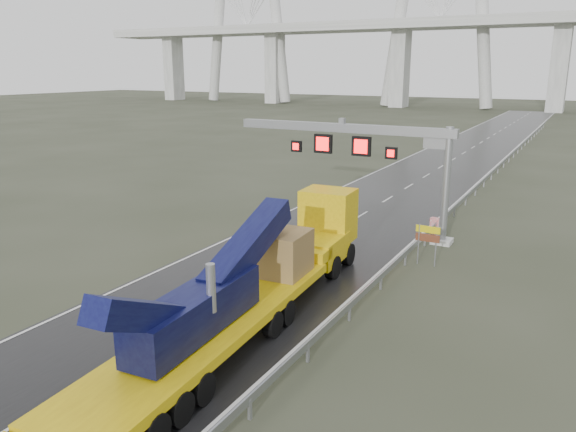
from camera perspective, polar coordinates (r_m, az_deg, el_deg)
The scene contains 7 objects.
ground at distance 23.82m, azimuth -12.64°, elevation -11.85°, with size 400.00×400.00×0.00m, color #313625.
road at distance 58.57m, azimuth 13.88°, elevation 3.99°, with size 11.00×200.00×0.02m, color black.
guardrail at distance 47.56m, azimuth 17.88°, elevation 2.12°, with size 0.20×140.00×1.40m, color gray, non-canonical shape.
sign_gantry at distance 36.28m, azimuth 8.53°, elevation 6.82°, with size 14.90×1.20×7.42m.
heavy_haul_truck at distance 24.87m, azimuth -2.16°, elevation -5.51°, with size 4.35×21.17×4.94m.
exit_sign_pair at distance 31.55m, azimuth 13.99°, elevation -2.12°, with size 1.34×0.09×2.29m.
striped_barrier at distance 37.95m, azimuth 14.74°, elevation -0.98°, with size 0.64×0.35×1.09m, color red.
Camera 1 is at (14.40, -15.79, 10.53)m, focal length 35.00 mm.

